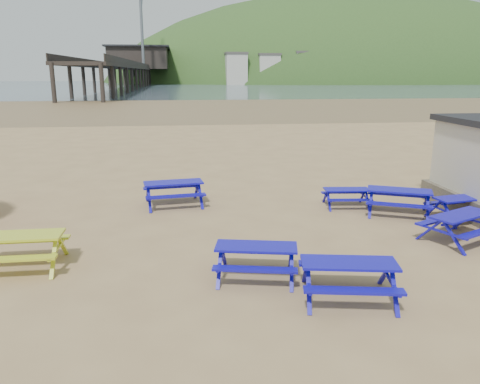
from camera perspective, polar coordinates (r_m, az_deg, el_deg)
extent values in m
plane|color=tan|center=(13.37, 2.22, -5.70)|extent=(400.00, 400.00, 0.00)
plane|color=olive|center=(67.58, -5.41, 10.39)|extent=(400.00, 400.00, 0.00)
plane|color=#435460|center=(182.46, -6.60, 12.81)|extent=(400.00, 400.00, 0.00)
cube|color=#0A059C|center=(16.62, -8.13, 1.14)|extent=(2.13, 1.05, 0.06)
cube|color=#0A059C|center=(17.35, -8.35, 0.62)|extent=(2.06, 0.55, 0.06)
cube|color=#0A059C|center=(16.04, -7.80, -0.50)|extent=(2.06, 0.55, 0.06)
cube|color=#0A059C|center=(16.25, 18.87, 0.19)|extent=(2.17, 1.55, 0.06)
cube|color=#0A059C|center=(16.98, 18.74, -0.31)|extent=(1.97, 1.09, 0.06)
cube|color=#0A059C|center=(15.68, 18.83, -1.50)|extent=(1.97, 1.09, 0.06)
cube|color=#0A059C|center=(16.73, 12.87, 0.31)|extent=(1.60, 0.75, 0.04)
cube|color=#0A059C|center=(17.27, 12.41, -0.05)|extent=(1.56, 0.36, 0.04)
cube|color=#0A059C|center=(16.30, 13.26, -0.95)|extent=(1.56, 0.36, 0.04)
cube|color=#0A059C|center=(10.69, 1.99, -6.67)|extent=(1.95, 1.08, 0.05)
cube|color=#0A059C|center=(11.36, 2.13, -6.91)|extent=(1.86, 0.63, 0.05)
cube|color=#0A059C|center=(10.23, 1.81, -9.41)|extent=(1.86, 0.63, 0.05)
cube|color=#0A059C|center=(9.95, 13.17, -8.42)|extent=(2.06, 1.09, 0.05)
cube|color=#0A059C|center=(10.66, 12.49, -8.59)|extent=(1.97, 0.61, 0.05)
cube|color=#0A059C|center=(9.49, 13.73, -11.63)|extent=(1.97, 0.61, 0.05)
cube|color=#0A059C|center=(14.28, 25.37, -2.55)|extent=(2.04, 1.48, 0.05)
cube|color=#0A059C|center=(14.69, 23.18, -3.08)|extent=(1.83, 1.05, 0.05)
cube|color=#B6B314|center=(12.33, -25.45, -4.85)|extent=(2.03, 0.80, 0.06)
cube|color=#B6B314|center=(13.04, -24.41, -5.20)|extent=(2.03, 0.29, 0.06)
cube|color=#B6B314|center=(11.84, -26.26, -7.34)|extent=(2.03, 0.29, 0.06)
cube|color=black|center=(188.08, -12.34, 14.45)|extent=(9.00, 220.00, 0.60)
cube|color=black|center=(199.11, -12.12, 15.59)|extent=(22.00, 30.00, 8.00)
cube|color=black|center=(199.27, -12.19, 16.83)|extent=(24.00, 32.00, 0.60)
cylinder|color=slate|center=(177.54, -11.89, 19.03)|extent=(1.00, 1.00, 28.00)
ellipsoid|color=#2D4C1E|center=(259.70, 13.94, 10.71)|extent=(264.00, 144.00, 108.00)
cube|color=#0A059C|center=(16.39, 25.55, -0.66)|extent=(1.90, 1.00, 0.05)
cube|color=#0A059C|center=(16.89, 24.10, -1.09)|extent=(1.83, 0.55, 0.05)
cube|color=#0A059C|center=(16.03, 26.87, -2.17)|extent=(1.83, 0.55, 0.05)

